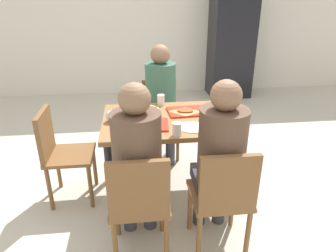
% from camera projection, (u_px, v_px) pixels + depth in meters
% --- Properties ---
extents(ground_plane, '(10.00, 10.00, 0.02)m').
position_uv_depth(ground_plane, '(168.00, 190.00, 2.94)').
color(ground_plane, beige).
extents(back_wall, '(10.00, 0.10, 2.80)m').
position_uv_depth(back_wall, '(147.00, 13.00, 5.28)').
color(back_wall, silver).
rests_on(back_wall, ground_plane).
extents(main_table, '(1.12, 0.82, 0.74)m').
position_uv_depth(main_table, '(168.00, 129.00, 2.68)').
color(main_table, olive).
rests_on(main_table, ground_plane).
extents(chair_near_left, '(0.40, 0.40, 0.85)m').
position_uv_depth(chair_near_left, '(139.00, 201.00, 1.99)').
color(chair_near_left, brown).
rests_on(chair_near_left, ground_plane).
extents(chair_near_right, '(0.40, 0.40, 0.85)m').
position_uv_depth(chair_near_right, '(223.00, 195.00, 2.05)').
color(chair_near_right, brown).
rests_on(chair_near_right, ground_plane).
extents(chair_far_side, '(0.40, 0.40, 0.85)m').
position_uv_depth(chair_far_side, '(160.00, 112.00, 3.46)').
color(chair_far_side, brown).
rests_on(chair_far_side, ground_plane).
extents(chair_left_end, '(0.40, 0.40, 0.85)m').
position_uv_depth(chair_left_end, '(59.00, 149.00, 2.64)').
color(chair_left_end, brown).
rests_on(chair_left_end, ground_plane).
extents(person_in_red, '(0.32, 0.42, 1.26)m').
position_uv_depth(person_in_red, '(137.00, 157.00, 2.02)').
color(person_in_red, '#383842').
rests_on(person_in_red, ground_plane).
extents(person_in_brown_jacket, '(0.32, 0.42, 1.26)m').
position_uv_depth(person_in_brown_jacket, '(220.00, 152.00, 2.08)').
color(person_in_brown_jacket, '#383842').
rests_on(person_in_brown_jacket, ground_plane).
extents(person_far_side, '(0.32, 0.42, 1.26)m').
position_uv_depth(person_far_side, '(161.00, 95.00, 3.23)').
color(person_far_side, '#383842').
rests_on(person_far_side, ground_plane).
extents(tray_red_near, '(0.38, 0.29, 0.02)m').
position_uv_depth(tray_red_near, '(146.00, 125.00, 2.49)').
color(tray_red_near, red).
rests_on(tray_red_near, main_table).
extents(tray_red_far, '(0.38, 0.29, 0.02)m').
position_uv_depth(tray_red_far, '(188.00, 111.00, 2.77)').
color(tray_red_far, red).
rests_on(tray_red_far, main_table).
extents(paper_plate_center, '(0.22, 0.22, 0.01)m').
position_uv_depth(paper_plate_center, '(147.00, 109.00, 2.82)').
color(paper_plate_center, white).
rests_on(paper_plate_center, main_table).
extents(paper_plate_near_edge, '(0.22, 0.22, 0.01)m').
position_uv_depth(paper_plate_near_edge, '(192.00, 127.00, 2.45)').
color(paper_plate_near_edge, white).
rests_on(paper_plate_near_edge, main_table).
extents(pizza_slice_a, '(0.25, 0.25, 0.02)m').
position_uv_depth(pizza_slice_a, '(147.00, 124.00, 2.47)').
color(pizza_slice_a, tan).
rests_on(pizza_slice_a, tray_red_near).
extents(pizza_slice_b, '(0.23, 0.19, 0.02)m').
position_uv_depth(pizza_slice_b, '(185.00, 111.00, 2.74)').
color(pizza_slice_b, tan).
rests_on(pizza_slice_b, tray_red_far).
extents(pizza_slice_c, '(0.26, 0.26, 0.02)m').
position_uv_depth(pizza_slice_c, '(146.00, 109.00, 2.80)').
color(pizza_slice_c, '#C68C47').
rests_on(pizza_slice_c, paper_plate_center).
extents(plastic_cup_a, '(0.07, 0.07, 0.10)m').
position_uv_depth(plastic_cup_a, '(161.00, 100.00, 2.93)').
color(plastic_cup_a, white).
rests_on(plastic_cup_a, main_table).
extents(plastic_cup_b, '(0.07, 0.07, 0.10)m').
position_uv_depth(plastic_cup_b, '(177.00, 129.00, 2.31)').
color(plastic_cup_b, white).
rests_on(plastic_cup_b, main_table).
extents(soda_can, '(0.07, 0.07, 0.12)m').
position_uv_depth(soda_can, '(222.00, 108.00, 2.68)').
color(soda_can, '#B7BCC6').
rests_on(soda_can, main_table).
extents(condiment_bottle, '(0.06, 0.06, 0.16)m').
position_uv_depth(condiment_bottle, '(125.00, 102.00, 2.77)').
color(condiment_bottle, red).
rests_on(condiment_bottle, main_table).
extents(foil_bundle, '(0.10, 0.10, 0.10)m').
position_uv_depth(foil_bundle, '(112.00, 116.00, 2.55)').
color(foil_bundle, silver).
rests_on(foil_bundle, main_table).
extents(drink_fridge, '(0.70, 0.60, 1.90)m').
position_uv_depth(drink_fridge, '(231.00, 41.00, 5.30)').
color(drink_fridge, black).
rests_on(drink_fridge, ground_plane).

